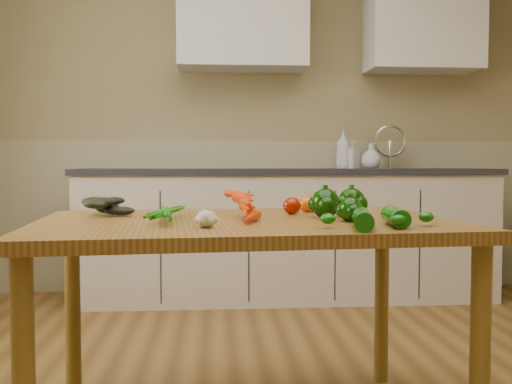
{
  "coord_description": "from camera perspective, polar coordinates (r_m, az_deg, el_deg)",
  "views": [
    {
      "loc": [
        -0.29,
        -1.72,
        0.94
      ],
      "look_at": [
        -0.14,
        0.46,
        0.83
      ],
      "focal_mm": 40.0,
      "sensor_mm": 36.0,
      "label": 1
    }
  ],
  "objects": [
    {
      "name": "room",
      "position": [
        1.95,
        4.71,
        11.96
      ],
      "size": [
        4.04,
        5.04,
        2.64
      ],
      "color": "brown",
      "rests_on": "ground"
    },
    {
      "name": "counter_run",
      "position": [
        3.98,
        3.24,
        -4.03
      ],
      "size": [
        2.84,
        0.64,
        1.14
      ],
      "color": "beige",
      "rests_on": "ground"
    },
    {
      "name": "upper_cabinets",
      "position": [
        4.24,
        7.26,
        16.69
      ],
      "size": [
        2.15,
        0.35,
        0.7
      ],
      "color": "silver",
      "rests_on": "room"
    },
    {
      "name": "table",
      "position": [
        1.95,
        -0.94,
        -5.17
      ],
      "size": [
        1.47,
        1.01,
        0.75
      ],
      "rotation": [
        0.0,
        0.0,
        0.08
      ],
      "color": "olive",
      "rests_on": "ground"
    },
    {
      "name": "soap_bottle_a",
      "position": [
        4.16,
        8.74,
        4.26
      ],
      "size": [
        0.15,
        0.15,
        0.28
      ],
      "primitive_type": "imported",
      "rotation": [
        0.0,
        0.0,
        2.53
      ],
      "color": "silver",
      "rests_on": "counter_run"
    },
    {
      "name": "soap_bottle_b",
      "position": [
        4.16,
        9.55,
        3.73
      ],
      "size": [
        0.13,
        0.13,
        0.2
      ],
      "primitive_type": "imported",
      "rotation": [
        0.0,
        0.0,
        0.69
      ],
      "color": "silver",
      "rests_on": "counter_run"
    },
    {
      "name": "soap_bottle_c",
      "position": [
        4.13,
        11.47,
        3.56
      ],
      "size": [
        0.18,
        0.18,
        0.18
      ],
      "primitive_type": "imported",
      "rotation": [
        0.0,
        0.0,
        1.24
      ],
      "color": "silver",
      "rests_on": "counter_run"
    },
    {
      "name": "carrot_bunch",
      "position": [
        1.93,
        -3.64,
        -1.76
      ],
      "size": [
        0.28,
        0.22,
        0.07
      ],
      "primitive_type": null,
      "rotation": [
        0.0,
        0.0,
        0.08
      ],
      "color": "#E53605",
      "rests_on": "table"
    },
    {
      "name": "leafy_greens",
      "position": [
        2.15,
        -14.46,
        -0.95
      ],
      "size": [
        0.2,
        0.18,
        0.1
      ],
      "primitive_type": null,
      "color": "black",
      "rests_on": "table"
    },
    {
      "name": "garlic_bulb",
      "position": [
        1.7,
        -5.0,
        -2.7
      ],
      "size": [
        0.06,
        0.06,
        0.05
      ],
      "primitive_type": "ellipsoid",
      "color": "beige",
      "rests_on": "table"
    },
    {
      "name": "pepper_a",
      "position": [
        2.01,
        6.94,
        -1.13
      ],
      "size": [
        0.1,
        0.1,
        0.1
      ],
      "primitive_type": "sphere",
      "color": "black",
      "rests_on": "table"
    },
    {
      "name": "pepper_b",
      "position": [
        2.09,
        9.53,
        -1.02
      ],
      "size": [
        0.1,
        0.1,
        0.1
      ],
      "primitive_type": "sphere",
      "color": "black",
      "rests_on": "table"
    },
    {
      "name": "pepper_c",
      "position": [
        1.89,
        9.44,
        -1.74
      ],
      "size": [
        0.08,
        0.08,
        0.08
      ],
      "primitive_type": "sphere",
      "color": "black",
      "rests_on": "table"
    },
    {
      "name": "tomato_a",
      "position": [
        2.14,
        3.61,
        -1.38
      ],
      "size": [
        0.07,
        0.07,
        0.06
      ],
      "primitive_type": "ellipsoid",
      "color": "#961402",
      "rests_on": "table"
    },
    {
      "name": "tomato_b",
      "position": [
        2.23,
        5.13,
        -1.22
      ],
      "size": [
        0.07,
        0.07,
        0.06
      ],
      "primitive_type": "ellipsoid",
      "color": "#DF5705",
      "rests_on": "table"
    },
    {
      "name": "tomato_c",
      "position": [
        2.23,
        9.0,
        -1.22
      ],
      "size": [
        0.07,
        0.07,
        0.06
      ],
      "primitive_type": "ellipsoid",
      "color": "#DF5705",
      "rests_on": "table"
    },
    {
      "name": "zucchini_a",
      "position": [
        1.79,
        13.78,
        -2.42
      ],
      "size": [
        0.08,
        0.19,
        0.06
      ],
      "primitive_type": "cylinder",
      "rotation": [
        1.57,
        0.0,
        -0.11
      ],
      "color": "#0A4D08",
      "rests_on": "table"
    },
    {
      "name": "zucchini_b",
      "position": [
        1.69,
        10.63,
        -2.69
      ],
      "size": [
        0.1,
        0.21,
        0.06
      ],
      "primitive_type": "cylinder",
      "rotation": [
        1.57,
        0.0,
        -0.21
      ],
      "color": "#0A4D08",
      "rests_on": "table"
    }
  ]
}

